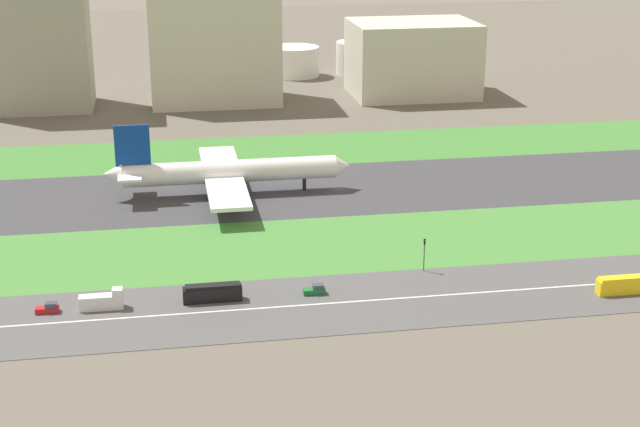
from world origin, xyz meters
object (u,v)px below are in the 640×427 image
airliner (224,172)px  office_tower (412,58)px  bus_1 (213,293)px  car_1 (315,290)px  car_0 (48,308)px  fuel_tank_centre (359,58)px  terminal_building (33,33)px  hangar_building (214,42)px  truck_0 (103,301)px  fuel_tank_west (294,61)px  bus_0 (625,285)px  traffic_light (424,252)px

airliner → office_tower: 140.13m
bus_1 → car_1: 20.52m
car_0 → fuel_tank_centre: size_ratio=0.22×
airliner → terminal_building: 130.08m
car_0 → airliner: bearing=60.1°
hangar_building → office_tower: size_ratio=1.01×
truck_0 → fuel_tank_centre: fuel_tank_centre is taller
hangar_building → fuel_tank_west: (36.47, 45.00, -16.00)m
bus_0 → truck_0: size_ratio=1.38×
traffic_light → office_tower: (43.47, 174.01, 9.78)m
bus_0 → hangar_building: hangar_building is taller
office_tower → fuel_tank_west: office_tower is taller
traffic_light → car_1: bearing=-162.1°
traffic_light → hangar_building: 177.92m
traffic_light → fuel_tank_west: bearing=89.0°
airliner → fuel_tank_centre: airliner is taller
car_1 → traffic_light: traffic_light is taller
terminal_building → truck_0: bearing=-80.6°
airliner → fuel_tank_centre: 173.70m
car_0 → fuel_tank_centre: (108.98, 227.00, 5.97)m
car_0 → bus_0: bus_0 is taller
traffic_light → fuel_tank_centre: (32.30, 219.01, 2.60)m
office_tower → airliner: bearing=-125.4°
truck_0 → hangar_building: 186.27m
car_1 → bus_1: bearing=-180.0°
terminal_building → office_tower: terminal_building is taller
car_0 → office_tower: office_tower is taller
airliner → fuel_tank_west: (41.61, 159.00, -0.00)m
car_1 → car_0: bearing=180.0°
bus_1 → office_tower: 202.83m
office_tower → car_0: bearing=-123.4°
traffic_light → fuel_tank_west: 219.05m
airliner → car_0: (-39.04, -68.00, -5.31)m
car_0 → truck_0: truck_0 is taller
terminal_building → fuel_tank_centre: 138.07m
bus_1 → fuel_tank_west: bearing=77.8°
airliner → car_1: bearing=-79.2°
hangar_building → car_0: bearing=-103.6°
car_1 → fuel_tank_west: bearing=82.8°
traffic_light → car_0: bearing=-174.0°
terminal_building → fuel_tank_west: size_ratio=2.59×
bus_1 → office_tower: size_ratio=0.25×
bus_1 → hangar_building: size_ratio=0.25×
hangar_building → fuel_tank_centre: 80.37m
car_0 → fuel_tank_centre: 251.88m
car_0 → truck_0: bearing=-0.0°
traffic_light → terminal_building: terminal_building is taller
airliner → truck_0: bearing=-112.9°
car_1 → fuel_tank_centre: size_ratio=0.22×
traffic_light → fuel_tank_centre: bearing=81.6°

